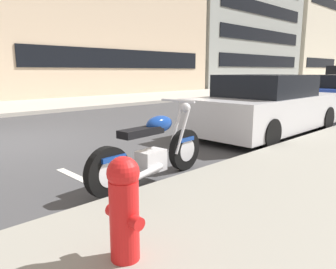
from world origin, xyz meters
name	(u,v)px	position (x,y,z in m)	size (l,w,h in m)	color
ground_plane	(6,144)	(0.00, 0.00, 0.00)	(260.00, 260.00, 0.00)	#3D3D3F
sidewalk_far_curb	(176,95)	(12.00, 6.75, 0.07)	(120.00, 5.00, 0.14)	#ADA89E
parking_stall_stripe	(97,186)	(0.00, -3.65, 0.00)	(0.12, 2.20, 0.01)	silver
parked_motorcycle	(152,152)	(0.68, -4.00, 0.43)	(2.17, 0.62, 1.12)	black
parked_car_near_corner	(268,107)	(5.06, -3.31, 0.68)	(4.56, 1.93, 1.45)	silver
fire_hydrant	(124,206)	(-0.88, -5.47, 0.56)	(0.24, 0.36, 0.80)	red
townhouse_near_left	(79,19)	(9.95, 14.31, 5.14)	(15.27, 10.60, 10.28)	beige
townhouse_behind_pole	(223,31)	(25.92, 13.68, 5.59)	(15.82, 9.34, 11.17)	#939993
townhouse_far_uphill	(280,39)	(39.94, 14.63, 5.73)	(10.03, 11.24, 11.47)	beige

